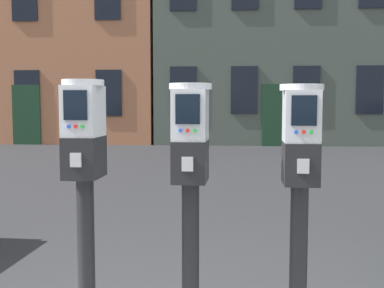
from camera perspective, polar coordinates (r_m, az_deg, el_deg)
The scene contains 4 objects.
parking_meter_near_kerb at distance 2.54m, azimuth -12.70°, elevation -2.56°, with size 0.22×0.26×1.43m.
parking_meter_twin_adjacent at distance 2.44m, azimuth -0.18°, elevation -3.08°, with size 0.22×0.26×1.41m.
parking_meter_end_of_row at distance 2.46m, azimuth 12.77°, elevation -3.24°, with size 0.22×0.26×1.40m.
townhouse_cream_stone at distance 20.04m, azimuth 9.09°, elevation 15.60°, with size 8.31×6.59×10.40m.
Camera 1 is at (0.53, -2.52, 1.45)m, focal length 44.72 mm.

